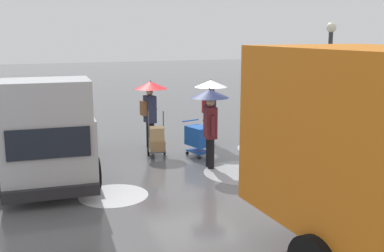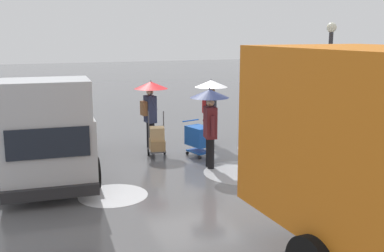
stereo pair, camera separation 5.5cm
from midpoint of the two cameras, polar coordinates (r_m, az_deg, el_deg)
name	(u,v)px [view 1 (the left image)]	position (r m, az deg, el deg)	size (l,w,h in m)	color
ground_plane	(194,153)	(13.97, 0.10, -3.40)	(90.00, 90.00, 0.00)	#5B5B5E
slush_patch_near_cluster	(245,172)	(12.18, 6.45, -5.70)	(2.18, 2.18, 0.01)	#999BA0
slush_patch_under_van	(280,149)	(14.77, 10.64, -2.76)	(2.64, 2.64, 0.01)	silver
slush_patch_mid_street	(114,195)	(10.61, -9.79, -8.42)	(1.56, 1.56, 0.01)	silver
cargo_van_parked_right	(48,130)	(12.16, -17.46, -0.47)	(2.42, 5.44, 2.60)	#B7BABF
shopping_cart_vendor	(199,137)	(13.57, 0.74, -1.38)	(0.75, 0.93, 1.02)	#1951B2
hand_dolly_boxes	(157,140)	(13.46, -4.46, -1.76)	(0.64, 0.79, 1.32)	#515156
pedestrian_pink_side	(211,97)	(14.76, 2.21, 3.61)	(1.04, 1.04, 2.15)	black
pedestrian_black_side	(210,109)	(12.26, 2.09, 2.08)	(1.04, 1.04, 2.15)	black
pedestrian_white_side	(150,99)	(14.36, -5.30, 3.35)	(1.04, 1.04, 2.15)	black
street_lamp	(329,76)	(13.85, 16.37, 5.98)	(0.28, 0.28, 3.86)	#2D2D33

